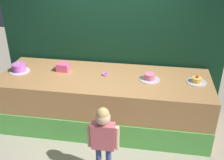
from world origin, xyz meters
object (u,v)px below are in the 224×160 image
at_px(child_figure, 103,134).
at_px(cake_right, 197,80).
at_px(cake_center, 150,77).
at_px(donut, 105,74).
at_px(pink_box, 63,67).
at_px(cake_left, 19,68).

xyz_separation_m(child_figure, cake_right, (1.31, 1.29, 0.24)).
bearing_deg(cake_center, donut, 175.99).
bearing_deg(child_figure, donut, 99.09).
relative_size(child_figure, donut, 9.80).
xyz_separation_m(pink_box, donut, (0.76, -0.05, -0.06)).
height_order(donut, cake_left, cake_left).
relative_size(pink_box, cake_left, 0.59).
height_order(child_figure, donut, child_figure).
height_order(cake_left, cake_center, cake_left).
relative_size(child_figure, cake_right, 3.51).
height_order(pink_box, cake_left, cake_left).
height_order(child_figure, pink_box, child_figure).
relative_size(donut, cake_center, 0.34).
xyz_separation_m(pink_box, cake_left, (-0.76, -0.14, -0.01)).
xyz_separation_m(donut, cake_right, (1.52, -0.03, 0.02)).
bearing_deg(cake_left, donut, 3.57).
bearing_deg(cake_right, cake_left, -178.76).
bearing_deg(pink_box, child_figure, -54.45).
distance_m(pink_box, cake_left, 0.77).
relative_size(child_figure, pink_box, 5.46).
bearing_deg(cake_right, child_figure, -135.58).
height_order(child_figure, cake_right, child_figure).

